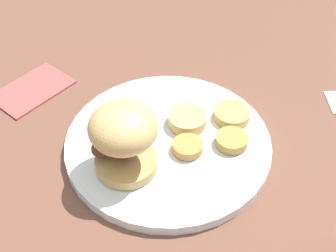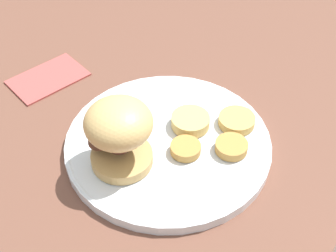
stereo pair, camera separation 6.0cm
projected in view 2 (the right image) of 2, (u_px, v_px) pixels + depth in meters
ground_plane at (168, 148)px, 0.63m from camera, size 4.00×4.00×0.00m
dinner_plate at (168, 143)px, 0.62m from camera, size 0.27×0.27×0.02m
sandwich at (119, 131)px, 0.55m from camera, size 0.08×0.09×0.09m
potato_round_0 at (190, 121)px, 0.63m from camera, size 0.05×0.05×0.02m
potato_round_1 at (238, 123)px, 0.63m from camera, size 0.05×0.05×0.01m
potato_round_2 at (186, 149)px, 0.60m from camera, size 0.04×0.04×0.01m
potato_round_3 at (231, 147)px, 0.60m from camera, size 0.04×0.04×0.01m
napkin at (48, 77)px, 0.73m from camera, size 0.13×0.11×0.01m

